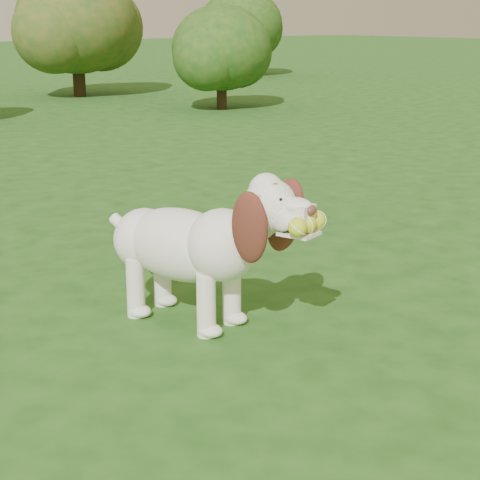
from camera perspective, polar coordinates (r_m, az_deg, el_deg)
ground at (r=2.93m, az=-5.57°, el=-10.90°), size 80.00×80.00×0.00m
dog at (r=3.43m, az=-3.00°, el=-0.05°), size 0.58×1.08×0.71m
shrub_f at (r=13.87m, az=-11.58°, el=14.97°), size 1.99×1.99×2.06m
shrub_d at (r=11.72m, az=-1.33°, el=13.49°), size 1.42×1.42×1.47m
shrub_h at (r=18.36m, az=0.08°, el=15.07°), size 1.84×1.84×1.90m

